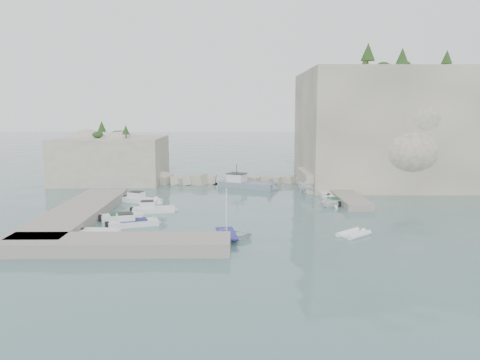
{
  "coord_description": "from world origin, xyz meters",
  "views": [
    {
      "loc": [
        -0.65,
        -48.78,
        11.15
      ],
      "look_at": [
        0.0,
        6.0,
        3.0
      ],
      "focal_mm": 35.0,
      "sensor_mm": 36.0,
      "label": 1
    }
  ],
  "objects_px": {
    "motorboat_d": "(133,226)",
    "tender_east_b": "(334,203)",
    "rowboat": "(227,239)",
    "motorboat_e": "(101,236)",
    "tender_east_d": "(316,193)",
    "tender_east_c": "(324,195)",
    "motorboat_c": "(121,219)",
    "inflatable_dinghy": "(354,236)",
    "work_boat": "(247,188)",
    "motorboat_b": "(154,212)",
    "tender_east_a": "(330,207)",
    "motorboat_a": "(142,202)"
  },
  "relations": [
    {
      "from": "motorboat_b",
      "to": "tender_east_c",
      "type": "distance_m",
      "value": 23.27
    },
    {
      "from": "motorboat_e",
      "to": "tender_east_b",
      "type": "distance_m",
      "value": 28.06
    },
    {
      "from": "motorboat_e",
      "to": "tender_east_d",
      "type": "relative_size",
      "value": 0.74
    },
    {
      "from": "motorboat_e",
      "to": "rowboat",
      "type": "xyz_separation_m",
      "value": [
        11.33,
        -1.29,
        0.0
      ]
    },
    {
      "from": "motorboat_a",
      "to": "tender_east_d",
      "type": "bearing_deg",
      "value": 40.01
    },
    {
      "from": "tender_east_b",
      "to": "inflatable_dinghy",
      "type": "bearing_deg",
      "value": 167.18
    },
    {
      "from": "motorboat_c",
      "to": "motorboat_d",
      "type": "xyz_separation_m",
      "value": [
        1.86,
        -2.92,
        0.0
      ]
    },
    {
      "from": "rowboat",
      "to": "tender_east_a",
      "type": "distance_m",
      "value": 18.1
    },
    {
      "from": "inflatable_dinghy",
      "to": "work_boat",
      "type": "bearing_deg",
      "value": 68.01
    },
    {
      "from": "motorboat_d",
      "to": "tender_east_d",
      "type": "distance_m",
      "value": 27.6
    },
    {
      "from": "motorboat_c",
      "to": "work_boat",
      "type": "distance_m",
      "value": 23.89
    },
    {
      "from": "tender_east_c",
      "to": "motorboat_c",
      "type": "bearing_deg",
      "value": 116.85
    },
    {
      "from": "motorboat_d",
      "to": "tender_east_c",
      "type": "distance_m",
      "value": 27.36
    },
    {
      "from": "motorboat_c",
      "to": "work_boat",
      "type": "xyz_separation_m",
      "value": [
        13.57,
        19.66,
        0.0
      ]
    },
    {
      "from": "motorboat_d",
      "to": "rowboat",
      "type": "relative_size",
      "value": 1.11
    },
    {
      "from": "tender_east_b",
      "to": "work_boat",
      "type": "relative_size",
      "value": 0.45
    },
    {
      "from": "tender_east_b",
      "to": "motorboat_a",
      "type": "bearing_deg",
      "value": 80.11
    },
    {
      "from": "motorboat_b",
      "to": "tender_east_c",
      "type": "bearing_deg",
      "value": 16.2
    },
    {
      "from": "motorboat_d",
      "to": "inflatable_dinghy",
      "type": "xyz_separation_m",
      "value": [
        20.61,
        -3.81,
        0.0
      ]
    },
    {
      "from": "motorboat_e",
      "to": "tender_east_a",
      "type": "xyz_separation_m",
      "value": [
        23.18,
        12.39,
        0.0
      ]
    },
    {
      "from": "motorboat_c",
      "to": "motorboat_e",
      "type": "relative_size",
      "value": 1.18
    },
    {
      "from": "motorboat_c",
      "to": "work_boat",
      "type": "height_order",
      "value": "work_boat"
    },
    {
      "from": "motorboat_b",
      "to": "work_boat",
      "type": "xyz_separation_m",
      "value": [
        10.8,
        16.31,
        0.0
      ]
    },
    {
      "from": "motorboat_e",
      "to": "inflatable_dinghy",
      "type": "xyz_separation_m",
      "value": [
        22.76,
        -0.31,
        0.0
      ]
    },
    {
      "from": "motorboat_d",
      "to": "motorboat_a",
      "type": "bearing_deg",
      "value": 77.16
    },
    {
      "from": "tender_east_a",
      "to": "motorboat_e",
      "type": "bearing_deg",
      "value": 93.68
    },
    {
      "from": "inflatable_dinghy",
      "to": "tender_east_b",
      "type": "distance_m",
      "value": 14.76
    },
    {
      "from": "motorboat_d",
      "to": "work_boat",
      "type": "bearing_deg",
      "value": 42.45
    },
    {
      "from": "rowboat",
      "to": "inflatable_dinghy",
      "type": "relative_size",
      "value": 1.43
    },
    {
      "from": "tender_east_a",
      "to": "tender_east_c",
      "type": "height_order",
      "value": "tender_east_a"
    },
    {
      "from": "motorboat_d",
      "to": "rowboat",
      "type": "height_order",
      "value": "motorboat_d"
    },
    {
      "from": "motorboat_a",
      "to": "motorboat_b",
      "type": "distance_m",
      "value": 6.05
    },
    {
      "from": "tender_east_c",
      "to": "work_boat",
      "type": "height_order",
      "value": "work_boat"
    },
    {
      "from": "motorboat_e",
      "to": "motorboat_a",
      "type": "bearing_deg",
      "value": 92.24
    },
    {
      "from": "motorboat_a",
      "to": "inflatable_dinghy",
      "type": "bearing_deg",
      "value": -10.29
    },
    {
      "from": "motorboat_b",
      "to": "work_boat",
      "type": "distance_m",
      "value": 19.56
    },
    {
      "from": "motorboat_e",
      "to": "tender_east_d",
      "type": "xyz_separation_m",
      "value": [
        23.17,
        21.38,
        0.0
      ]
    },
    {
      "from": "tender_east_b",
      "to": "motorboat_d",
      "type": "bearing_deg",
      "value": 108.76
    },
    {
      "from": "tender_east_b",
      "to": "rowboat",
      "type": "bearing_deg",
      "value": 133.22
    },
    {
      "from": "motorboat_b",
      "to": "tender_east_a",
      "type": "xyz_separation_m",
      "value": [
        20.11,
        2.62,
        0.0
      ]
    },
    {
      "from": "rowboat",
      "to": "work_boat",
      "type": "distance_m",
      "value": 27.48
    },
    {
      "from": "tender_east_c",
      "to": "work_boat",
      "type": "xyz_separation_m",
      "value": [
        -10.11,
        6.09,
        0.0
      ]
    },
    {
      "from": "motorboat_d",
      "to": "tender_east_b",
      "type": "distance_m",
      "value": 24.5
    },
    {
      "from": "inflatable_dinghy",
      "to": "tender_east_b",
      "type": "xyz_separation_m",
      "value": [
        1.33,
        14.7,
        0.0
      ]
    },
    {
      "from": "tender_east_a",
      "to": "tender_east_b",
      "type": "bearing_deg",
      "value": -49.09
    },
    {
      "from": "motorboat_a",
      "to": "tender_east_a",
      "type": "bearing_deg",
      "value": 17.56
    },
    {
      "from": "motorboat_b",
      "to": "work_boat",
      "type": "height_order",
      "value": "work_boat"
    },
    {
      "from": "work_boat",
      "to": "tender_east_a",
      "type": "bearing_deg",
      "value": -29.76
    },
    {
      "from": "tender_east_a",
      "to": "tender_east_b",
      "type": "relative_size",
      "value": 0.71
    },
    {
      "from": "motorboat_c",
      "to": "tender_east_c",
      "type": "relative_size",
      "value": 0.92
    }
  ]
}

